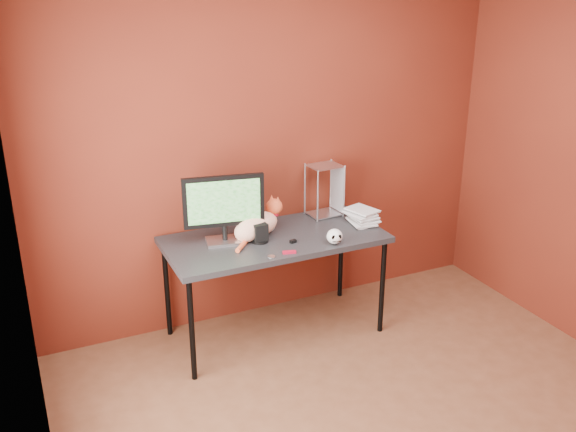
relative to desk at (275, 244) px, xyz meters
name	(u,v)px	position (x,y,z in m)	size (l,w,h in m)	color
room	(419,199)	(0.15, -1.37, 0.75)	(3.52, 3.52, 2.61)	#57311E
desk	(275,244)	(0.00, 0.00, 0.00)	(1.50, 0.70, 0.75)	black
monitor	(224,206)	(-0.34, 0.06, 0.31)	(0.54, 0.21, 0.47)	silver
cat	(257,225)	(-0.10, 0.06, 0.14)	(0.45, 0.37, 0.25)	orange
skull_mug	(335,236)	(0.32, -0.27, 0.10)	(0.11, 0.11, 0.10)	white
speaker	(260,233)	(-0.12, -0.04, 0.11)	(0.11, 0.11, 0.13)	black
book_stack	(354,149)	(0.60, -0.01, 0.60)	(0.22, 0.26, 1.11)	beige
wire_rack	(324,190)	(0.50, 0.23, 0.25)	(0.24, 0.20, 0.39)	silver
pocket_knife	(289,252)	(-0.02, -0.29, 0.06)	(0.09, 0.02, 0.02)	#A90D26
black_gadget	(293,241)	(0.07, -0.14, 0.06)	(0.04, 0.03, 0.02)	black
washer	(271,256)	(-0.15, -0.29, 0.05)	(0.05, 0.05, 0.00)	silver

